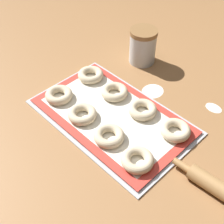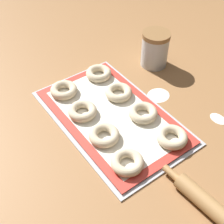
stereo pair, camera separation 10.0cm
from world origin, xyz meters
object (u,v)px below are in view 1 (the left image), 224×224
bagel_front_far_right (137,160)px  bagel_back_mid_right (143,110)px  bagel_front_far_left (59,95)px  flour_canister (143,46)px  bagel_back_mid_left (114,92)px  bagel_back_far_left (91,75)px  bagel_front_mid_right (109,136)px  bagel_back_far_right (175,130)px  bagel_front_mid_left (82,114)px  baking_tray (112,117)px

bagel_front_far_right → bagel_back_mid_right: size_ratio=1.00×
bagel_front_far_left → flour_canister: flour_canister is taller
bagel_back_mid_left → flour_canister: 0.24m
bagel_back_far_left → bagel_back_mid_right: size_ratio=1.00×
bagel_back_far_left → bagel_front_far_left: bearing=-87.4°
bagel_front_mid_right → bagel_back_mid_right: bearing=91.5°
bagel_back_far_right → bagel_front_far_right: bearing=-92.1°
bagel_front_far_right → bagel_front_mid_left: bearing=178.3°
bagel_back_mid_left → bagel_back_mid_right: bearing=1.8°
bagel_front_far_left → bagel_back_far_left: bearing=92.6°
bagel_back_mid_left → bagel_front_mid_right: bearing=-49.4°
bagel_front_mid_left → bagel_front_far_right: bearing=-1.7°
bagel_front_mid_left → bagel_back_far_left: size_ratio=1.00×
baking_tray → bagel_back_far_left: bearing=157.7°
bagel_front_mid_right → baking_tray: bearing=130.5°
bagel_back_mid_left → flour_canister: flour_canister is taller
bagel_back_mid_right → bagel_back_far_right: same height
bagel_front_mid_right → flour_canister: bearing=118.6°
bagel_back_far_right → baking_tray: bearing=-156.7°
bagel_front_mid_right → bagel_back_far_left: 0.29m
bagel_front_mid_right → bagel_back_far_right: (0.12, 0.15, 0.00)m
bagel_back_mid_right → bagel_back_mid_left: bearing=-178.2°
bagel_back_far_right → flour_canister: 0.39m
bagel_front_mid_left → bagel_front_mid_right: 0.12m
bagel_front_mid_right → bagel_back_mid_left: bearing=130.6°
bagel_front_mid_right → bagel_back_mid_right: same height
bagel_front_mid_right → bagel_back_far_left: (-0.25, 0.15, 0.00)m
bagel_back_mid_left → bagel_back_far_right: 0.25m
bagel_front_far_left → bagel_front_mid_right: 0.24m
bagel_front_far_right → bagel_back_far_right: size_ratio=1.00×
bagel_front_mid_right → flour_canister: flour_canister is taller
bagel_front_far_left → bagel_back_far_left: same height
bagel_back_mid_right → bagel_back_far_left: bearing=179.9°
bagel_back_mid_left → bagel_front_far_left: bearing=-129.7°
bagel_front_far_left → bagel_back_mid_right: same height
bagel_front_mid_right → bagel_back_mid_right: 0.15m
bagel_front_far_right → bagel_back_far_right: (0.01, 0.16, 0.00)m
bagel_front_far_left → bagel_front_far_right: same height
baking_tray → bagel_front_far_right: bearing=-23.9°
baking_tray → bagel_back_mid_left: bagel_back_mid_left is taller
bagel_back_mid_left → bagel_back_mid_right: same height
bagel_front_mid_right → bagel_back_mid_left: 0.19m
bagel_front_mid_left → bagel_back_far_right: same height
bagel_front_mid_left → flour_canister: flour_canister is taller
bagel_front_far_left → bagel_back_far_left: 0.15m
baking_tray → bagel_front_far_left: bagel_front_far_left is taller
bagel_front_mid_left → bagel_back_far_left: 0.20m
bagel_back_mid_right → bagel_front_mid_left: bearing=-128.4°
bagel_back_far_right → flour_canister: size_ratio=0.68×
bagel_front_far_left → bagel_back_far_right: 0.39m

